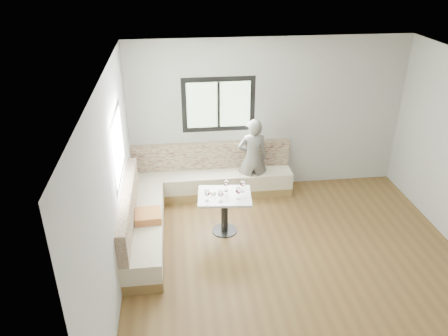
{
  "coord_description": "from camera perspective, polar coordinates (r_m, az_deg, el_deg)",
  "views": [
    {
      "loc": [
        -1.68,
        -4.8,
        4.14
      ],
      "look_at": [
        -0.97,
        1.12,
        1.1
      ],
      "focal_mm": 35.0,
      "sensor_mm": 36.0,
      "label": 1
    }
  ],
  "objects": [
    {
      "name": "room",
      "position": [
        5.82,
        9.97,
        -1.41
      ],
      "size": [
        5.01,
        5.01,
        2.81
      ],
      "color": "brown",
      "rests_on": "ground"
    },
    {
      "name": "banquette",
      "position": [
        7.48,
        -5.21,
        -3.73
      ],
      "size": [
        2.9,
        2.8,
        0.95
      ],
      "color": "olive",
      "rests_on": "ground"
    },
    {
      "name": "table",
      "position": [
        6.9,
        0.07,
        -4.77
      ],
      "size": [
        0.88,
        0.72,
        0.68
      ],
      "rotation": [
        0.0,
        0.0,
        -0.1
      ],
      "color": "black",
      "rests_on": "ground"
    },
    {
      "name": "person",
      "position": [
        7.86,
        3.76,
        1.32
      ],
      "size": [
        0.54,
        0.35,
        1.48
      ],
      "primitive_type": "imported",
      "rotation": [
        0.0,
        0.0,
        3.14
      ],
      "color": "slate",
      "rests_on": "ground"
    },
    {
      "name": "olive_ramekin",
      "position": [
        6.85,
        -1.45,
        -3.18
      ],
      "size": [
        0.09,
        0.09,
        0.04
      ],
      "color": "white",
      "rests_on": "table"
    },
    {
      "name": "wine_glass_a",
      "position": [
        6.6,
        -2.24,
        -3.28
      ],
      "size": [
        0.09,
        0.09,
        0.2
      ],
      "color": "white",
      "rests_on": "table"
    },
    {
      "name": "wine_glass_b",
      "position": [
        6.57,
        -0.43,
        -3.39
      ],
      "size": [
        0.09,
        0.09,
        0.2
      ],
      "color": "white",
      "rests_on": "table"
    },
    {
      "name": "wine_glass_c",
      "position": [
        6.65,
        1.89,
        -2.99
      ],
      "size": [
        0.09,
        0.09,
        0.2
      ],
      "color": "white",
      "rests_on": "table"
    },
    {
      "name": "wine_glass_d",
      "position": [
        6.86,
        0.27,
        -1.98
      ],
      "size": [
        0.09,
        0.09,
        0.2
      ],
      "color": "white",
      "rests_on": "table"
    },
    {
      "name": "wine_glass_e",
      "position": [
        6.85,
        2.44,
        -2.06
      ],
      "size": [
        0.09,
        0.09,
        0.2
      ],
      "color": "white",
      "rests_on": "table"
    }
  ]
}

